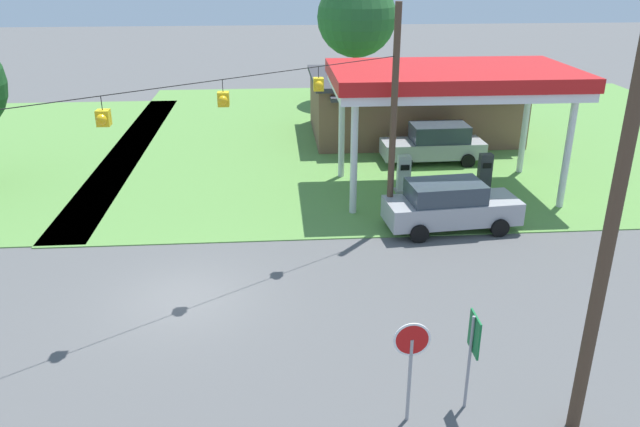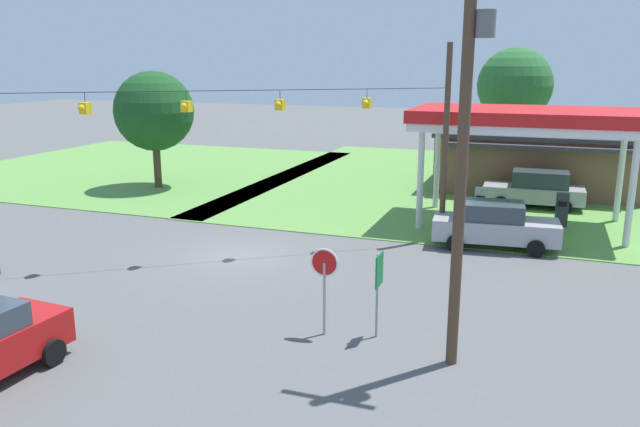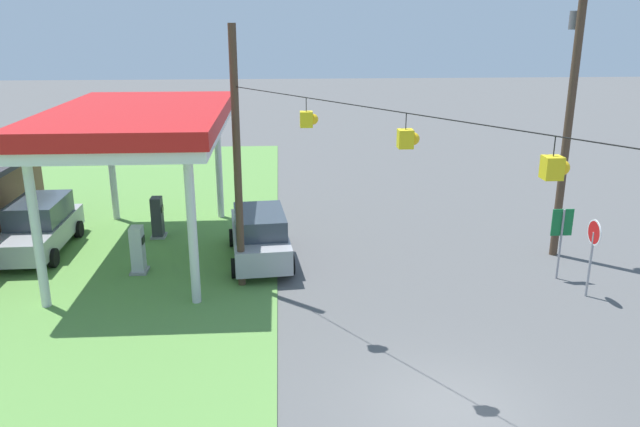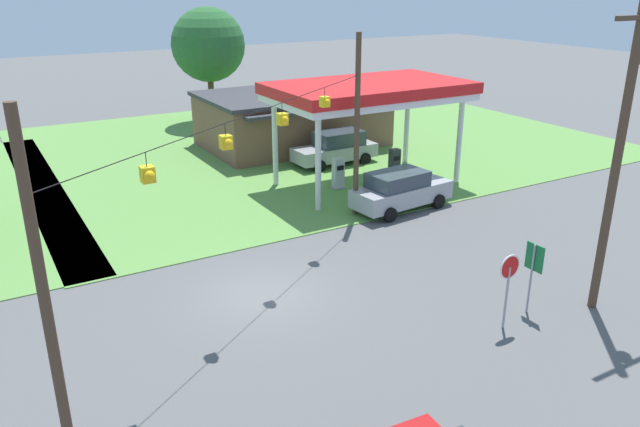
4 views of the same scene
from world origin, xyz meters
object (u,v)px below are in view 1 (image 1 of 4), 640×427
route_sign (473,343)px  car_at_pumps_front (450,205)px  fuel_pump_far (485,173)px  stop_sign_roadside (411,351)px  gas_station_store (411,105)px  car_at_pumps_rear (435,143)px  utility_pole_main (621,187)px  fuel_pump_near (404,175)px  tree_behind_station (357,17)px  gas_station_canopy (452,80)px

route_sign → car_at_pumps_front: bearing=77.2°
fuel_pump_far → stop_sign_roadside: (-6.35, -14.29, 1.03)m
fuel_pump_far → stop_sign_roadside: bearing=-114.0°
gas_station_store → car_at_pumps_rear: size_ratio=2.26×
route_sign → stop_sign_roadside: bearing=-167.2°
stop_sign_roadside → utility_pole_main: utility_pole_main is taller
fuel_pump_near → stop_sign_roadside: (-2.77, -14.29, 1.03)m
utility_pole_main → tree_behind_station: 33.32m
fuel_pump_near → car_at_pumps_front: 4.17m
stop_sign_roadside → tree_behind_station: tree_behind_station is taller
fuel_pump_near → utility_pole_main: 15.58m
fuel_pump_far → utility_pole_main: bearing=-100.4°
gas_station_canopy → gas_station_store: bearing=87.1°
car_at_pumps_front → utility_pole_main: (-0.05, -10.73, 4.63)m
gas_station_canopy → car_at_pumps_rear: bearing=82.0°
fuel_pump_far → tree_behind_station: 19.45m
car_at_pumps_front → stop_sign_roadside: 10.91m
gas_station_canopy → stop_sign_roadside: 15.31m
gas_station_canopy → tree_behind_station: (-1.55, 18.52, 0.87)m
gas_station_store → car_at_pumps_rear: (0.09, -5.24, -0.76)m
fuel_pump_far → utility_pole_main: utility_pole_main is taller
gas_station_canopy → fuel_pump_near: (-1.79, -0.00, -4.06)m
fuel_pump_far → car_at_pumps_rear: size_ratio=0.33×
tree_behind_station → car_at_pumps_front: bearing=-88.3°
fuel_pump_far → car_at_pumps_front: bearing=-123.3°
gas_station_store → route_sign: size_ratio=4.73×
car_at_pumps_front → stop_sign_roadside: size_ratio=2.05×
stop_sign_roadside → tree_behind_station: bearing=-95.2°
car_at_pumps_front → fuel_pump_near: bearing=97.3°
car_at_pumps_front → gas_station_store: bearing=78.8°
fuel_pump_near → fuel_pump_far: (3.59, 0.00, 0.00)m
fuel_pump_far → route_sign: bearing=-109.4°
fuel_pump_near → tree_behind_station: tree_behind_station is taller
gas_station_store → fuel_pump_near: bearing=-103.7°
gas_station_canopy → car_at_pumps_front: (-0.88, -4.06, -3.88)m
gas_station_store → fuel_pump_far: bearing=-81.9°
gas_station_store → fuel_pump_near: 9.62m
fuel_pump_near → stop_sign_roadside: stop_sign_roadside is taller
gas_station_store → stop_sign_roadside: bearing=-102.0°
car_at_pumps_rear → utility_pole_main: utility_pole_main is taller
gas_station_canopy → route_sign: (-3.12, -13.97, -3.13)m
car_at_pumps_front → tree_behind_station: size_ratio=0.61×
stop_sign_roadside → route_sign: stop_sign_roadside is taller
gas_station_store → stop_sign_roadside: size_ratio=4.54×
gas_station_canopy → utility_pole_main: (-0.93, -14.80, 0.76)m
car_at_pumps_front → car_at_pumps_rear: size_ratio=1.02×
stop_sign_roadside → tree_behind_station: size_ratio=0.30×
car_at_pumps_front → tree_behind_station: (-0.67, 22.58, 4.75)m
stop_sign_roadside → utility_pole_main: (3.63, -0.50, 3.79)m
car_at_pumps_rear → utility_pole_main: bearing=84.3°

